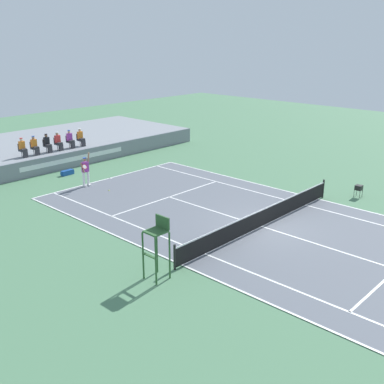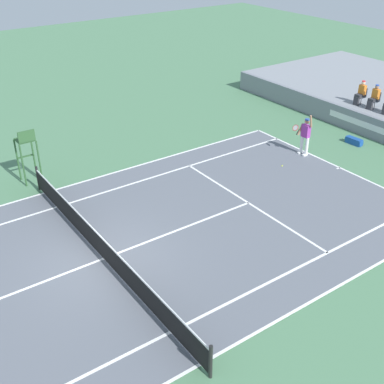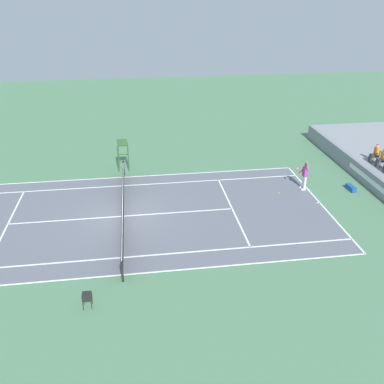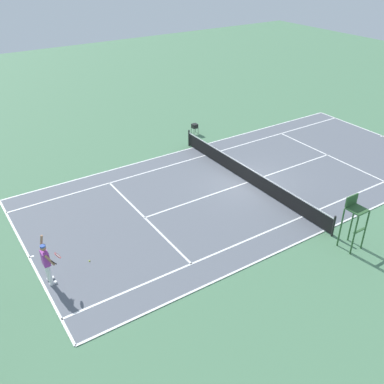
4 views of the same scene
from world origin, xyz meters
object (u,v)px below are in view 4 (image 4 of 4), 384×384
Objects in this scene: tennis_ball at (89,261)px; umpire_chair at (354,216)px; tennis_player at (47,263)px; ball_hopper at (195,126)px.

tennis_ball is 0.03× the size of umpire_chair.
tennis_player is 16.08m from ball_hopper.
ball_hopper is (9.42, -13.02, -0.42)m from tennis_player.
ball_hopper is at bearing -51.27° from tennis_ball.
ball_hopper is (14.25, -1.43, -0.98)m from umpire_chair.
ball_hopper is at bearing -54.11° from tennis_player.
tennis_player is 2.98× the size of ball_hopper.
umpire_chair is 3.49× the size of ball_hopper.
tennis_player is 12.57m from umpire_chair.
tennis_player is at bearing 67.42° from umpire_chair.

